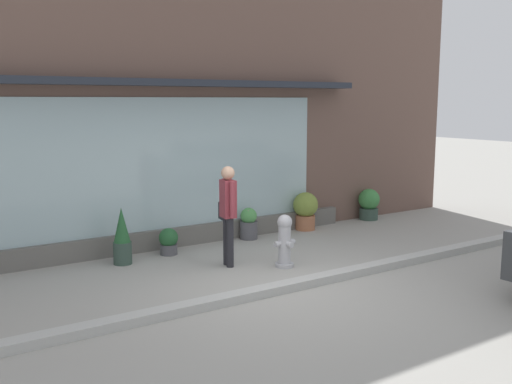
{
  "coord_description": "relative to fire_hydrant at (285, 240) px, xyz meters",
  "views": [
    {
      "loc": [
        -4.78,
        -6.62,
        2.69
      ],
      "look_at": [
        0.41,
        1.2,
        1.2
      ],
      "focal_mm": 40.95,
      "sensor_mm": 36.0,
      "label": 1
    }
  ],
  "objects": [
    {
      "name": "curb_strip",
      "position": [
        -0.69,
        -0.98,
        -0.38
      ],
      "size": [
        14.0,
        0.24,
        0.12
      ],
      "primitive_type": "cube",
      "color": "#B2B2AD",
      "rests_on": "ground_plane"
    },
    {
      "name": "ground_plane",
      "position": [
        -0.69,
        -0.78,
        -0.44
      ],
      "size": [
        60.0,
        60.0,
        0.0
      ],
      "primitive_type": "plane",
      "color": "#9E9B93"
    },
    {
      "name": "potted_plant_doorstep",
      "position": [
        0.56,
        1.94,
        -0.14
      ],
      "size": [
        0.34,
        0.34,
        0.62
      ],
      "color": "#4C4C51",
      "rests_on": "ground_plane"
    },
    {
      "name": "potted_plant_window_right",
      "position": [
        -2.13,
        1.61,
        0.01
      ],
      "size": [
        0.3,
        0.3,
        0.95
      ],
      "color": "#33473D",
      "rests_on": "ground_plane"
    },
    {
      "name": "storefront",
      "position": [
        -0.7,
        2.41,
        2.03
      ],
      "size": [
        14.0,
        0.81,
        5.07
      ],
      "color": "brown",
      "rests_on": "ground_plane"
    },
    {
      "name": "fire_hydrant",
      "position": [
        0.0,
        0.0,
        0.0
      ],
      "size": [
        0.38,
        0.34,
        0.86
      ],
      "color": "#B2B2B7",
      "rests_on": "ground_plane"
    },
    {
      "name": "potted_plant_low_front",
      "position": [
        1.99,
        1.98,
        -0.01
      ],
      "size": [
        0.52,
        0.52,
        0.79
      ],
      "color": "#9E6042",
      "rests_on": "ground_plane"
    },
    {
      "name": "pedestrian_with_handbag",
      "position": [
        -0.72,
        0.58,
        0.5
      ],
      "size": [
        0.27,
        0.63,
        1.64
      ],
      "rotation": [
        0.0,
        0.0,
        1.39
      ],
      "color": "#232328",
      "rests_on": "ground_plane"
    },
    {
      "name": "potted_plant_trailing_edge",
      "position": [
        3.85,
        2.01,
        -0.08
      ],
      "size": [
        0.48,
        0.48,
        0.7
      ],
      "color": "#33473D",
      "rests_on": "ground_plane"
    },
    {
      "name": "potted_plant_window_center",
      "position": [
        -1.24,
        1.74,
        -0.2
      ],
      "size": [
        0.34,
        0.34,
        0.47
      ],
      "color": "#4C4C51",
      "rests_on": "ground_plane"
    }
  ]
}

